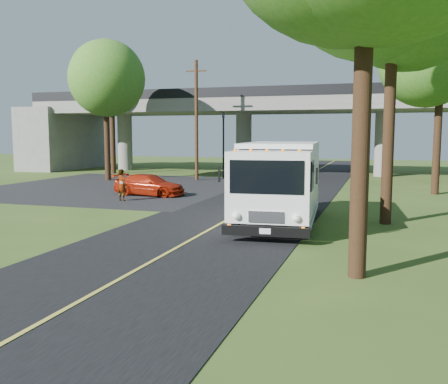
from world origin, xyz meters
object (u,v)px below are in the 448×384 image
at_px(traffic_signal, 223,138).
at_px(red_sedan, 150,185).
at_px(utility_pole, 196,120).
at_px(tree_right_far, 446,49).
at_px(tree_left_lot, 107,75).
at_px(step_van, 279,180).
at_px(tree_left_far, 113,89).
at_px(pedestrian, 122,185).

relative_size(traffic_signal, red_sedan, 1.23).
relative_size(utility_pole, tree_right_far, 0.82).
bearing_deg(red_sedan, utility_pole, 8.35).
bearing_deg(tree_left_lot, step_van, -41.72).
bearing_deg(traffic_signal, step_van, -66.02).
bearing_deg(traffic_signal, tree_left_far, 170.35).
bearing_deg(tree_left_lot, tree_left_far, 116.57).
bearing_deg(pedestrian, utility_pole, -71.57).
height_order(utility_pole, tree_left_lot, tree_left_lot).
relative_size(tree_left_far, red_sedan, 2.34).
height_order(tree_right_far, step_van, tree_right_far).
bearing_deg(red_sedan, tree_left_lot, 47.28).
xyz_separation_m(utility_pole, pedestrian, (0.43, -12.25, -3.74)).
bearing_deg(traffic_signal, tree_left_lot, -151.89).
relative_size(tree_right_far, red_sedan, 2.60).
height_order(utility_pole, tree_right_far, tree_right_far).
bearing_deg(utility_pole, step_van, -59.45).
relative_size(tree_right_far, tree_left_far, 1.11).
distance_m(tree_right_far, tree_left_lot, 23.09).
relative_size(traffic_signal, tree_right_far, 0.47).
xyz_separation_m(traffic_signal, pedestrian, (-1.07, -14.25, -2.35)).
distance_m(utility_pole, tree_left_far, 10.45).
bearing_deg(pedestrian, tree_left_lot, -39.89).
height_order(traffic_signal, tree_right_far, tree_right_far).
bearing_deg(step_van, utility_pole, 115.77).
distance_m(utility_pole, step_van, 19.28).
bearing_deg(tree_left_far, red_sedan, -53.28).
bearing_deg(traffic_signal, red_sedan, -93.73).
height_order(tree_right_far, red_sedan, tree_right_far).
relative_size(utility_pole, tree_left_far, 0.91).
distance_m(tree_left_lot, step_van, 22.29).
xyz_separation_m(traffic_signal, tree_left_lot, (-7.79, -4.16, 4.70)).
bearing_deg(tree_left_lot, pedestrian, -56.33).
bearing_deg(step_van, tree_right_far, 55.45).
bearing_deg(tree_right_far, tree_left_lot, 175.03).
height_order(tree_left_lot, red_sedan, tree_left_lot).
bearing_deg(utility_pole, tree_left_lot, -161.03).
height_order(tree_left_lot, step_van, tree_left_lot).
xyz_separation_m(traffic_signal, utility_pole, (-1.50, -2.00, 1.40)).
xyz_separation_m(utility_pole, tree_left_lot, (-6.29, -2.16, 3.31)).
bearing_deg(tree_left_lot, tree_right_far, -4.97).
relative_size(tree_left_lot, red_sedan, 2.48).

